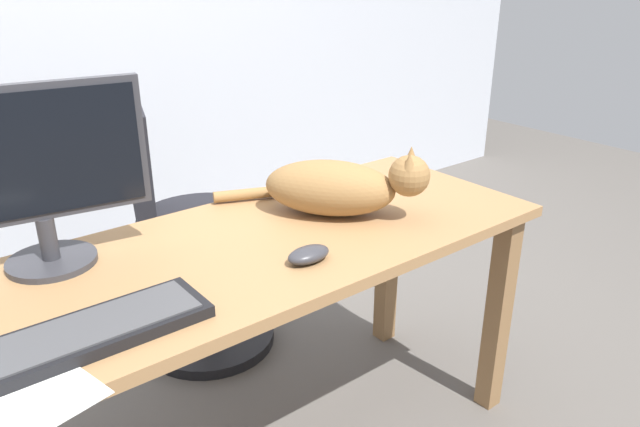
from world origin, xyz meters
The scene contains 7 objects.
desk centered at (0.00, 0.00, 0.60)m, with size 1.64×0.61×0.70m.
office_chair centered at (0.17, 0.65, 0.40)m, with size 0.50×0.48×0.93m.
monitor centered at (-0.38, 0.19, 0.93)m, with size 0.48×0.20×0.41m.
keyboard centered at (-0.42, -0.16, 0.72)m, with size 0.44×0.15×0.03m.
cat centered at (0.33, 0.02, 0.79)m, with size 0.41×0.49×0.20m.
computer_mouse centered at (0.09, -0.16, 0.72)m, with size 0.11×0.06×0.04m, color #333338.
paper_sheet centered at (-0.58, -0.22, 0.71)m, with size 0.21×0.30×0.00m, color white.
Camera 1 is at (-0.67, -1.16, 1.35)m, focal length 33.97 mm.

